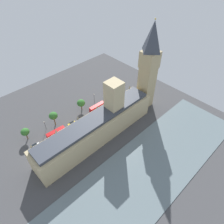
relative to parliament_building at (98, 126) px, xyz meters
The scene contains 17 objects.
ground_plane 8.52m from the parliament_building, 36.85° to the left, with size 140.53×140.53×0.00m, color #424244.
river_thames 32.73m from the parliament_building, behind, with size 34.24×126.48×0.25m, color slate.
parliament_building is the anchor object (origin of this frame).
clock_tower 43.65m from the parliament_building, 89.06° to the right, with size 9.02×9.02×53.32m.
car_silver_near_tower 30.66m from the parliament_building, 54.30° to the right, with size 2.00×4.37×1.74m.
double_decker_bus_under_trees 21.56m from the parliament_building, 37.98° to the right, with size 2.83×10.55×4.75m.
car_yellow_cab_opposite_hall 19.77m from the parliament_building, 17.91° to the left, with size 2.13×4.69×1.74m.
double_decker_bus_midblock 23.78m from the parliament_building, 47.45° to the left, with size 3.34×10.66×4.75m.
car_white_by_river_gate 34.69m from the parliament_building, 58.84° to the left, with size 2.12×4.87×1.74m.
pedestrian_leading 34.26m from the parliament_building, 73.32° to the left, with size 0.68×0.65×1.62m.
pedestrian_trailing 20.96m from the parliament_building, 59.21° to the right, with size 0.62×0.51×1.69m.
pedestrian_corner 12.10m from the parliament_building, ahead, with size 0.64×0.68×1.61m.
plane_tree_kerbside 24.84m from the parliament_building, 14.97° to the right, with size 4.99×4.99×7.77m.
plane_tree_far_end 38.89m from the parliament_building, 49.07° to the left, with size 4.48×4.48×7.40m.
plane_tree_slot_10 27.29m from the parliament_building, 27.66° to the left, with size 4.87×4.87×9.25m.
street_lamp_slot_11 30.17m from the parliament_building, 35.18° to the right, with size 0.56×0.56×6.53m.
street_lamp_slot_12 31.08m from the parliament_building, 36.68° to the left, with size 0.56×0.56×6.12m.
Camera 1 is at (-59.89, 44.12, 84.93)m, focal length 32.41 mm.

